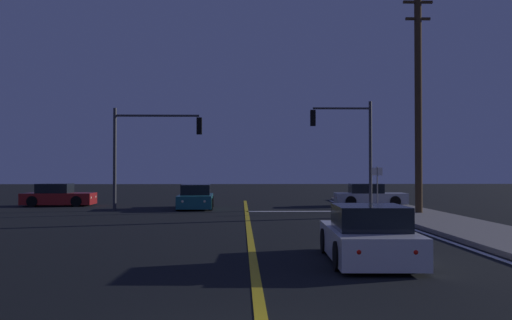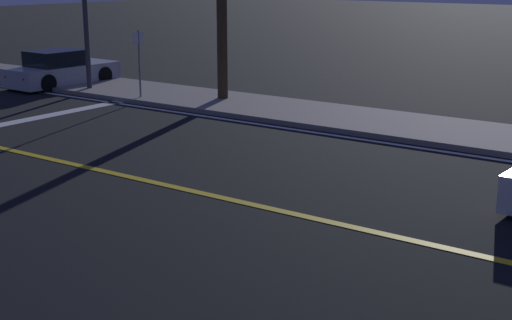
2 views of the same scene
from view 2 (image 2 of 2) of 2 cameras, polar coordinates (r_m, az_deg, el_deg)
name	(u,v)px [view 2 (image 2 of 2)]	position (r m, az deg, el deg)	size (l,w,h in m)	color
sidewalk_right	(454,133)	(19.93, 15.18, 2.07)	(3.20, 44.37, 0.15)	gray
lane_line_center	(293,214)	(13.14, 2.91, -4.21)	(0.20, 41.90, 0.01)	gold
lane_line_edge_right	(426,149)	(18.26, 13.10, 0.85)	(0.16, 41.90, 0.01)	white
stop_bar	(43,117)	(22.57, -16.30, 3.25)	(6.22, 0.50, 0.01)	white
car_distant_tail_silver	(61,70)	(28.38, -14.96, 6.77)	(4.26, 1.98, 1.34)	#B2B5BA
street_sign_corner	(139,54)	(24.34, -9.12, 8.20)	(0.56, 0.10, 2.33)	slate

